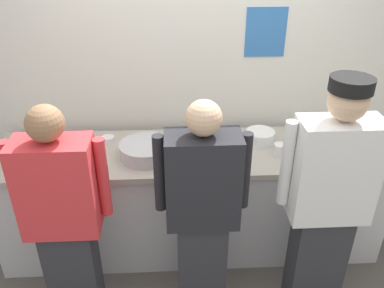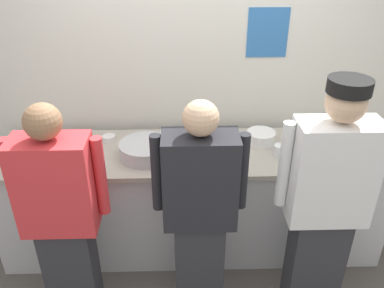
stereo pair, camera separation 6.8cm
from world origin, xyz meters
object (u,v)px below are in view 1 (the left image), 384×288
(ramekin_yellow_sauce, at_px, (216,146))
(ramekin_orange_sauce, at_px, (238,151))
(sheet_tray, at_px, (41,153))
(ramekin_red_sauce, at_px, (108,139))
(plate_stack_rear, at_px, (260,137))
(squeeze_bottle_primary, at_px, (353,130))
(mixing_bowl_steel, at_px, (146,150))
(chef_center, at_px, (202,211))
(plate_stack_front, at_px, (315,146))
(chef_far_right, at_px, (328,201))
(chef_near_left, at_px, (64,219))
(deli_cup, at_px, (280,150))
(ramekin_green_sauce, at_px, (181,145))

(ramekin_yellow_sauce, bearing_deg, ramekin_orange_sauce, -27.90)
(sheet_tray, relative_size, ramekin_red_sauce, 4.64)
(ramekin_yellow_sauce, distance_m, ramekin_red_sauce, 0.85)
(plate_stack_rear, xyz_separation_m, ramekin_red_sauce, (-1.19, 0.07, -0.02))
(squeeze_bottle_primary, bearing_deg, ramekin_orange_sauce, -170.75)
(mixing_bowl_steel, bearing_deg, chef_center, -57.06)
(plate_stack_front, height_order, ramekin_red_sauce, plate_stack_front)
(squeeze_bottle_primary, bearing_deg, ramekin_yellow_sauce, -176.38)
(chef_center, relative_size, sheet_tray, 3.41)
(chef_center, relative_size, chef_far_right, 0.92)
(chef_near_left, xyz_separation_m, ramekin_red_sauce, (0.17, 0.85, 0.09))
(chef_near_left, xyz_separation_m, squeeze_bottle_primary, (2.07, 0.75, 0.16))
(squeeze_bottle_primary, bearing_deg, deli_cup, -163.99)
(chef_near_left, bearing_deg, deli_cup, 21.59)
(mixing_bowl_steel, xyz_separation_m, ramekin_red_sauce, (-0.31, 0.25, -0.03))
(ramekin_green_sauce, bearing_deg, squeeze_bottle_primary, 1.53)
(plate_stack_front, distance_m, sheet_tray, 2.06)
(ramekin_yellow_sauce, relative_size, ramekin_red_sauce, 0.86)
(plate_stack_rear, distance_m, ramekin_orange_sauce, 0.27)
(chef_near_left, xyz_separation_m, plate_stack_front, (1.76, 0.65, 0.09))
(chef_near_left, distance_m, mixing_bowl_steel, 0.78)
(sheet_tray, height_order, deli_cup, deli_cup)
(plate_stack_rear, relative_size, deli_cup, 2.47)
(ramekin_orange_sauce, bearing_deg, ramekin_red_sauce, 165.91)
(sheet_tray, bearing_deg, ramekin_green_sauce, 2.38)
(plate_stack_front, distance_m, mixing_bowl_steel, 1.28)
(plate_stack_rear, xyz_separation_m, sheet_tray, (-1.66, -0.11, -0.04))
(plate_stack_rear, bearing_deg, plate_stack_front, -17.90)
(mixing_bowl_steel, relative_size, ramekin_orange_sauce, 4.21)
(deli_cup, bearing_deg, ramekin_orange_sauce, 175.14)
(ramekin_green_sauce, bearing_deg, plate_stack_front, -3.64)
(plate_stack_rear, relative_size, ramekin_green_sauce, 2.07)
(mixing_bowl_steel, distance_m, squeeze_bottle_primary, 1.60)
(chef_near_left, xyz_separation_m, mixing_bowl_steel, (0.48, 0.61, 0.12))
(chef_far_right, distance_m, mixing_bowl_steel, 1.30)
(chef_center, distance_m, deli_cup, 0.83)
(chef_near_left, relative_size, mixing_bowl_steel, 4.09)
(plate_stack_rear, xyz_separation_m, squeeze_bottle_primary, (0.72, -0.03, 0.05))
(chef_far_right, relative_size, ramekin_red_sauce, 17.16)
(chef_near_left, bearing_deg, ramekin_yellow_sauce, 34.49)
(plate_stack_rear, bearing_deg, deli_cup, -63.26)
(ramekin_orange_sauce, distance_m, ramekin_red_sauce, 1.02)
(chef_near_left, height_order, deli_cup, chef_near_left)
(plate_stack_rear, height_order, sheet_tray, plate_stack_rear)
(mixing_bowl_steel, xyz_separation_m, ramekin_orange_sauce, (0.67, -0.00, -0.03))
(plate_stack_front, bearing_deg, chef_center, -145.74)
(plate_stack_front, relative_size, plate_stack_rear, 0.87)
(plate_stack_rear, relative_size, sheet_tray, 0.48)
(chef_near_left, height_order, chef_center, chef_near_left)
(sheet_tray, height_order, ramekin_orange_sauce, ramekin_orange_sauce)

